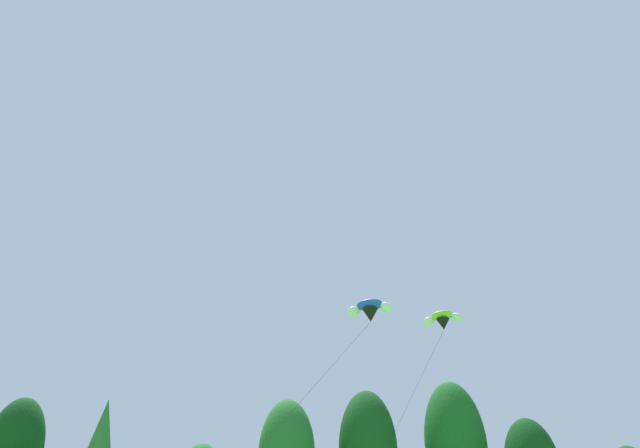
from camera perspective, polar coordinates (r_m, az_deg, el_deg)
treeline_tree_g at (r=54.47m, az=14.57°, el=-22.22°), size 5.72×5.72×14.51m
parafoil_kite_high_blue_white at (r=28.09m, az=5.46°, el=-9.33°), size 7.12×10.83×10.95m
parafoil_kite_mid_lime_white at (r=32.87m, az=13.22°, el=-10.14°), size 7.27×10.69×11.82m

